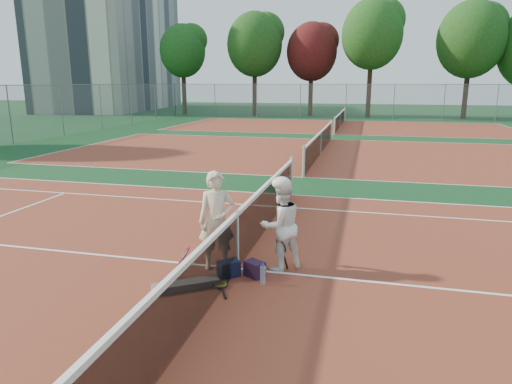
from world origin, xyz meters
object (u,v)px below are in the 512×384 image
(player_a, at_px, (217,221))
(sports_bag_purple, at_px, (255,269))
(racket_black_held, at_px, (281,255))
(apartment_block, at_px, (113,45))
(racket_red, at_px, (185,263))
(net_main, at_px, (237,241))
(player_b, at_px, (281,225))
(sports_bag_navy, at_px, (229,269))
(water_bottle, at_px, (263,275))
(racket_spare, at_px, (221,284))

(player_a, xyz_separation_m, sports_bag_purple, (0.71, -0.21, -0.72))
(racket_black_held, bearing_deg, apartment_block, -104.12)
(player_a, distance_m, racket_red, 0.88)
(net_main, xyz_separation_m, racket_black_held, (0.74, 0.09, -0.22))
(player_b, relative_size, sports_bag_navy, 4.55)
(net_main, height_order, player_b, player_b)
(sports_bag_navy, distance_m, sports_bag_purple, 0.43)
(water_bottle, bearing_deg, sports_bag_purple, 128.10)
(racket_red, height_order, sports_bag_purple, racket_red)
(sports_bag_purple, xyz_separation_m, water_bottle, (0.20, -0.25, 0.02))
(racket_black_held, height_order, sports_bag_purple, racket_black_held)
(player_b, distance_m, sports_bag_purple, 0.86)
(racket_spare, relative_size, sports_bag_purple, 1.88)
(racket_black_held, bearing_deg, racket_red, -23.09)
(player_b, relative_size, sports_bag_purple, 4.85)
(player_b, height_order, racket_black_held, player_b)
(player_b, height_order, sports_bag_navy, player_b)
(player_a, height_order, sports_bag_navy, player_a)
(net_main, xyz_separation_m, sports_bag_navy, (-0.05, -0.33, -0.38))
(net_main, bearing_deg, racket_black_held, 7.23)
(sports_bag_navy, distance_m, water_bottle, 0.63)
(apartment_block, relative_size, racket_red, 42.01)
(racket_black_held, height_order, racket_spare, racket_black_held)
(player_b, relative_size, racket_black_held, 2.67)
(sports_bag_navy, bearing_deg, player_a, 133.57)
(apartment_block, distance_m, racket_spare, 53.27)
(racket_spare, bearing_deg, sports_bag_navy, -29.37)
(sports_bag_navy, xyz_separation_m, sports_bag_purple, (0.42, 0.10, -0.00))
(net_main, xyz_separation_m, player_a, (-0.35, -0.02, 0.34))
(player_b, height_order, racket_spare, player_b)
(apartment_block, height_order, racket_spare, apartment_block)
(racket_black_held, xyz_separation_m, racket_spare, (-0.81, -0.83, -0.26))
(sports_bag_purple, distance_m, water_bottle, 0.32)
(apartment_block, distance_m, sports_bag_purple, 53.06)
(racket_spare, relative_size, water_bottle, 2.00)
(player_a, bearing_deg, racket_black_held, -15.48)
(racket_red, relative_size, sports_bag_navy, 1.54)
(racket_black_held, bearing_deg, racket_spare, -1.53)
(racket_red, bearing_deg, racket_spare, -32.34)
(net_main, xyz_separation_m, racket_red, (-0.72, -0.57, -0.25))
(racket_red, bearing_deg, apartment_block, 103.47)
(player_a, distance_m, sports_bag_purple, 1.04)
(apartment_block, bearing_deg, player_b, -56.75)
(apartment_block, bearing_deg, net_main, -57.53)
(apartment_block, relative_size, sports_bag_navy, 64.63)
(net_main, height_order, sports_bag_purple, net_main)
(sports_bag_navy, relative_size, water_bottle, 1.13)
(racket_red, relative_size, racket_black_held, 0.90)
(sports_bag_navy, bearing_deg, racket_black_held, 28.36)
(racket_spare, distance_m, sports_bag_purple, 0.66)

